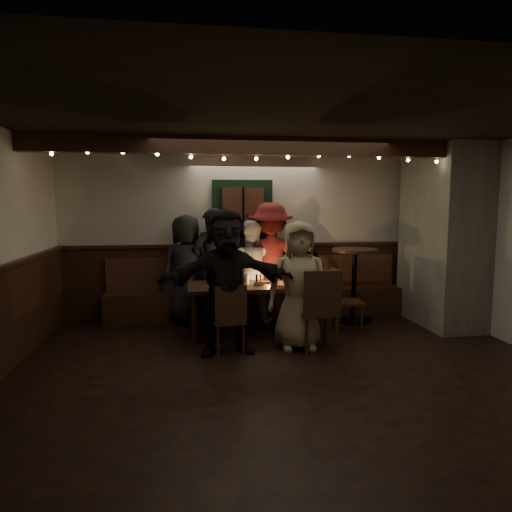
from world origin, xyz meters
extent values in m
cube|color=black|center=(0.00, 0.00, -0.01)|extent=(6.00, 5.00, 0.01)
cube|color=black|center=(0.00, 0.00, 2.60)|extent=(6.00, 5.00, 0.01)
cube|color=beige|center=(0.00, 2.50, 1.30)|extent=(6.00, 0.01, 2.60)
cube|color=black|center=(0.00, 2.48, 0.55)|extent=(6.00, 0.05, 1.10)
cube|color=#626259|center=(2.65, 1.50, 1.30)|extent=(0.70, 1.40, 2.60)
cube|color=black|center=(0.00, 2.23, 0.23)|extent=(4.60, 0.45, 0.45)
cube|color=#3A1D11|center=(0.00, 2.41, 0.70)|extent=(4.60, 0.06, 0.50)
cube|color=black|center=(-0.20, 2.44, 1.65)|extent=(0.95, 0.04, 1.00)
cube|color=#3A1D11|center=(-0.20, 2.38, 1.65)|extent=(0.64, 0.12, 0.76)
cube|color=black|center=(0.00, 1.00, 2.49)|extent=(6.00, 0.16, 0.22)
sphere|color=#FFE599|center=(-2.60, 0.98, 2.36)|extent=(0.04, 0.04, 0.04)
sphere|color=#FFE599|center=(-2.20, 0.98, 2.38)|extent=(0.04, 0.04, 0.04)
sphere|color=#FFE599|center=(-1.80, 0.98, 2.39)|extent=(0.04, 0.04, 0.04)
sphere|color=#FFE599|center=(-1.40, 0.98, 2.37)|extent=(0.04, 0.04, 0.04)
sphere|color=#FFE599|center=(-1.00, 0.98, 2.35)|extent=(0.04, 0.04, 0.04)
sphere|color=#FFE599|center=(-0.60, 0.98, 2.33)|extent=(0.04, 0.04, 0.04)
sphere|color=#FFE599|center=(-0.20, 0.98, 2.34)|extent=(0.04, 0.04, 0.04)
sphere|color=#FFE599|center=(0.20, 0.98, 2.36)|extent=(0.04, 0.04, 0.04)
sphere|color=#FFE599|center=(0.60, 0.98, 2.38)|extent=(0.04, 0.04, 0.04)
sphere|color=#FFE599|center=(1.00, 0.98, 2.39)|extent=(0.04, 0.04, 0.04)
sphere|color=#FFE599|center=(1.40, 0.98, 2.37)|extent=(0.04, 0.04, 0.04)
sphere|color=#FFE599|center=(1.80, 0.98, 2.35)|extent=(0.04, 0.04, 0.04)
sphere|color=#FFE599|center=(2.20, 0.98, 2.33)|extent=(0.04, 0.04, 0.04)
sphere|color=#FFE599|center=(2.60, 0.98, 2.34)|extent=(0.04, 0.04, 0.04)
cube|color=black|center=(-0.11, 1.40, 0.66)|extent=(1.91, 0.82, 0.05)
cylinder|color=black|center=(-0.99, 1.06, 0.31)|extent=(0.06, 0.06, 0.63)
cylinder|color=black|center=(-0.99, 1.74, 0.31)|extent=(0.06, 0.06, 0.63)
cylinder|color=black|center=(0.77, 1.06, 0.31)|extent=(0.06, 0.06, 0.63)
cylinder|color=black|center=(0.77, 1.74, 0.31)|extent=(0.06, 0.06, 0.63)
cylinder|color=#BF7226|center=(-0.71, 1.50, 0.75)|extent=(0.06, 0.06, 0.13)
cylinder|color=#BF7226|center=(-0.54, 1.21, 0.75)|extent=(0.06, 0.06, 0.13)
cylinder|color=silver|center=(-0.26, 1.48, 0.75)|extent=(0.06, 0.06, 0.13)
cylinder|color=#BF7226|center=(0.09, 1.36, 0.75)|extent=(0.06, 0.06, 0.13)
cylinder|color=silver|center=(0.43, 1.53, 0.75)|extent=(0.06, 0.06, 0.13)
cylinder|color=#BF7226|center=(0.67, 1.24, 0.75)|extent=(0.06, 0.06, 0.13)
cylinder|color=white|center=(-0.64, 1.13, 0.69)|extent=(0.24, 0.24, 0.01)
cube|color=#B2B2B7|center=(-0.11, 1.35, 0.71)|extent=(0.15, 0.09, 0.05)
cylinder|color=#990C0C|center=(-0.14, 1.35, 0.76)|extent=(0.03, 0.03, 0.15)
cylinder|color=gold|center=(-0.08, 1.35, 0.76)|extent=(0.03, 0.03, 0.15)
cylinder|color=silver|center=(0.08, 1.45, 0.72)|extent=(0.05, 0.05, 0.07)
sphere|color=#FFB24C|center=(0.08, 1.45, 0.77)|extent=(0.03, 0.03, 0.03)
cube|color=black|center=(-0.60, 0.65, 0.39)|extent=(0.43, 0.43, 0.04)
cube|color=black|center=(-0.57, 0.48, 0.62)|extent=(0.38, 0.09, 0.43)
cylinder|color=black|center=(-0.47, 0.82, 0.19)|extent=(0.03, 0.03, 0.37)
cylinder|color=black|center=(-0.42, 0.52, 0.19)|extent=(0.03, 0.03, 0.37)
cylinder|color=black|center=(-0.77, 0.77, 0.19)|extent=(0.03, 0.03, 0.37)
cylinder|color=black|center=(-0.73, 0.47, 0.19)|extent=(0.03, 0.03, 0.37)
cube|color=black|center=(0.49, 0.57, 0.47)|extent=(0.47, 0.47, 0.04)
cube|color=black|center=(0.50, 0.37, 0.75)|extent=(0.46, 0.06, 0.52)
cylinder|color=black|center=(0.66, 0.76, 0.22)|extent=(0.04, 0.04, 0.45)
cylinder|color=black|center=(0.68, 0.40, 0.22)|extent=(0.04, 0.04, 0.45)
cylinder|color=black|center=(0.30, 0.75, 0.22)|extent=(0.04, 0.04, 0.45)
cylinder|color=black|center=(0.31, 0.38, 0.22)|extent=(0.04, 0.04, 0.45)
cube|color=black|center=(1.14, 1.31, 0.41)|extent=(0.44, 0.44, 0.04)
cube|color=black|center=(0.97, 1.33, 0.65)|extent=(0.08, 0.40, 0.45)
cylinder|color=black|center=(1.29, 1.14, 0.19)|extent=(0.03, 0.03, 0.39)
cylinder|color=black|center=(0.97, 1.17, 0.19)|extent=(0.03, 0.03, 0.39)
cylinder|color=black|center=(1.32, 1.46, 0.19)|extent=(0.03, 0.03, 0.39)
cylinder|color=black|center=(1.00, 1.49, 0.19)|extent=(0.03, 0.03, 0.39)
cylinder|color=black|center=(1.43, 1.82, 0.02)|extent=(0.56, 0.56, 0.03)
cylinder|color=black|center=(1.43, 1.82, 0.54)|extent=(0.08, 0.08, 1.09)
cylinder|color=black|center=(1.43, 1.82, 1.09)|extent=(0.69, 0.69, 0.04)
imported|color=black|center=(-1.08, 2.10, 0.81)|extent=(0.93, 0.79, 1.62)
imported|color=black|center=(-0.71, 2.03, 0.86)|extent=(0.74, 0.62, 1.72)
imported|color=beige|center=(-0.15, 2.03, 0.77)|extent=(0.87, 0.75, 1.53)
imported|color=maroon|center=(0.20, 2.11, 0.90)|extent=(1.21, 0.76, 1.80)
imported|color=black|center=(0.62, 2.17, 0.75)|extent=(0.89, 0.41, 1.49)
imported|color=black|center=(-0.61, 0.63, 0.87)|extent=(1.65, 0.63, 1.74)
imported|color=tan|center=(0.28, 0.67, 0.79)|extent=(0.80, 0.55, 1.58)
camera|label=1|loc=(-1.06, -4.69, 1.79)|focal=32.00mm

